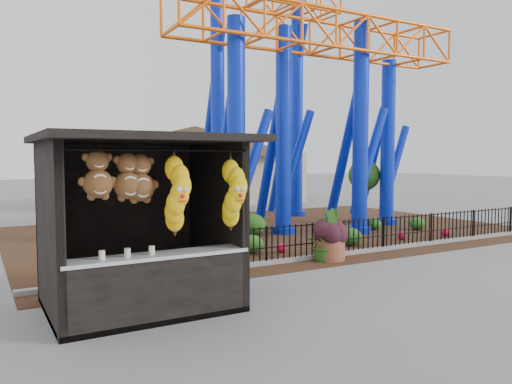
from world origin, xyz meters
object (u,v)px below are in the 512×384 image
prize_booth (143,225)px  roller_coaster (294,59)px  potted_plant (322,245)px  terracotta_planter (330,248)px

prize_booth → roller_coaster: size_ratio=0.32×
roller_coaster → potted_plant: (-2.79, -5.53, -6.00)m
prize_booth → roller_coaster: roller_coaster is taller
potted_plant → roller_coaster: bearing=41.1°
roller_coaster → terracotta_planter: (-2.53, -5.53, -6.12)m
prize_booth → terracotta_planter: 6.00m
roller_coaster → potted_plant: roller_coaster is taller
potted_plant → prize_booth: bearing=176.4°
roller_coaster → prize_booth: bearing=-138.0°
terracotta_planter → prize_booth: bearing=-162.3°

